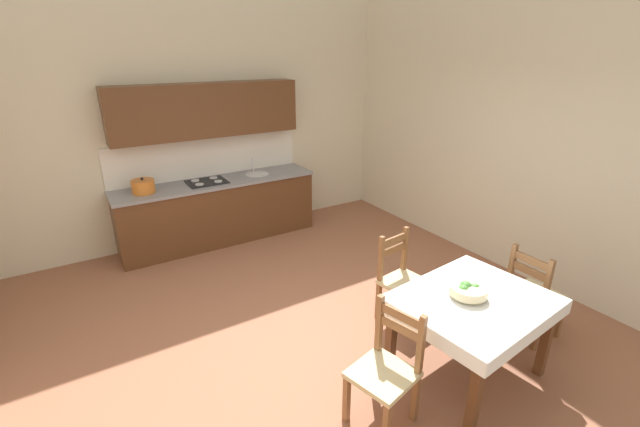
{
  "coord_description": "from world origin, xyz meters",
  "views": [
    {
      "loc": [
        -1.68,
        -2.83,
        2.62
      ],
      "look_at": [
        0.4,
        0.52,
        1.07
      ],
      "focal_mm": 23.59,
      "sensor_mm": 36.0,
      "label": 1
    }
  ],
  "objects_px": {
    "dining_table": "(472,312)",
    "fruit_bowl": "(468,290)",
    "dining_chair_window_side": "(533,295)",
    "dining_chair_kitchen_side": "(402,280)",
    "kitchen_cabinetry": "(215,183)",
    "dining_chair_tv_side": "(386,370)"
  },
  "relations": [
    {
      "from": "dining_chair_window_side",
      "to": "fruit_bowl",
      "type": "height_order",
      "value": "dining_chair_window_side"
    },
    {
      "from": "dining_table",
      "to": "dining_chair_tv_side",
      "type": "distance_m",
      "value": 0.91
    },
    {
      "from": "dining_chair_window_side",
      "to": "fruit_bowl",
      "type": "xyz_separation_m",
      "value": [
        -0.98,
        0.01,
        0.37
      ]
    },
    {
      "from": "dining_table",
      "to": "dining_chair_kitchen_side",
      "type": "height_order",
      "value": "dining_chair_kitchen_side"
    },
    {
      "from": "dining_table",
      "to": "fruit_bowl",
      "type": "relative_size",
      "value": 4.29
    },
    {
      "from": "dining_chair_tv_side",
      "to": "dining_chair_kitchen_side",
      "type": "bearing_deg",
      "value": 42.85
    },
    {
      "from": "dining_chair_window_side",
      "to": "kitchen_cabinetry",
      "type": "bearing_deg",
      "value": 115.72
    },
    {
      "from": "dining_chair_tv_side",
      "to": "dining_chair_window_side",
      "type": "bearing_deg",
      "value": 1.14
    },
    {
      "from": "dining_chair_window_side",
      "to": "dining_chair_kitchen_side",
      "type": "relative_size",
      "value": 1.0
    },
    {
      "from": "kitchen_cabinetry",
      "to": "dining_table",
      "type": "distance_m",
      "value": 3.87
    },
    {
      "from": "kitchen_cabinetry",
      "to": "dining_chair_window_side",
      "type": "relative_size",
      "value": 2.97
    },
    {
      "from": "dining_chair_tv_side",
      "to": "dining_chair_window_side",
      "type": "relative_size",
      "value": 1.0
    },
    {
      "from": "dining_chair_tv_side",
      "to": "dining_table",
      "type": "bearing_deg",
      "value": -0.41
    },
    {
      "from": "dining_chair_window_side",
      "to": "dining_chair_kitchen_side",
      "type": "bearing_deg",
      "value": 135.55
    },
    {
      "from": "kitchen_cabinetry",
      "to": "dining_chair_kitchen_side",
      "type": "relative_size",
      "value": 2.97
    },
    {
      "from": "dining_chair_tv_side",
      "to": "fruit_bowl",
      "type": "distance_m",
      "value": 0.94
    },
    {
      "from": "dining_chair_tv_side",
      "to": "dining_chair_kitchen_side",
      "type": "height_order",
      "value": "same"
    },
    {
      "from": "dining_chair_window_side",
      "to": "fruit_bowl",
      "type": "relative_size",
      "value": 3.1
    },
    {
      "from": "kitchen_cabinetry",
      "to": "dining_chair_tv_side",
      "type": "distance_m",
      "value": 3.79
    },
    {
      "from": "dining_chair_window_side",
      "to": "dining_chair_kitchen_side",
      "type": "height_order",
      "value": "same"
    },
    {
      "from": "kitchen_cabinetry",
      "to": "dining_chair_tv_side",
      "type": "bearing_deg",
      "value": -90.65
    },
    {
      "from": "dining_chair_window_side",
      "to": "dining_table",
      "type": "bearing_deg",
      "value": -177.4
    }
  ]
}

